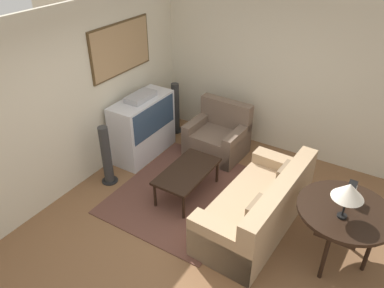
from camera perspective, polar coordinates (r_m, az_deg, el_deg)
The scene contains 13 objects.
ground_plane at distance 5.21m, azimuth 0.41°, elevation -13.09°, with size 12.00×12.00×0.00m, color brown.
wall_back at distance 5.63m, azimuth -18.34°, elevation 5.88°, with size 12.00×0.10×2.70m.
wall_right at distance 6.52m, azimuth 12.77°, elevation 10.16°, with size 0.06×12.00×2.70m.
area_rug at distance 5.81m, azimuth -1.13°, elevation -7.34°, with size 2.24×1.85×0.01m.
tv at distance 6.49m, azimuth -7.46°, elevation 2.67°, with size 1.19×0.53×1.15m.
couch at distance 5.13m, azimuth 10.06°, elevation -9.64°, with size 1.98×0.98×0.87m.
armchair at distance 6.58m, azimuth 3.96°, elevation 0.96°, with size 0.83×0.97×0.92m.
coffee_table at distance 5.55m, azimuth -0.72°, elevation -4.38°, with size 1.07×0.58×0.44m.
console_table at distance 4.72m, azimuth 22.28°, elevation -9.80°, with size 1.09×1.09×0.80m.
table_lamp at distance 4.34m, azimuth 22.79°, elevation -6.66°, with size 0.35×0.35×0.46m.
mantel_clock at distance 4.76m, azimuth 23.06°, elevation -6.67°, with size 0.16×0.10×0.23m.
speaker_tower_left at distance 5.91m, azimuth -12.89°, elevation -1.92°, with size 0.25×0.25×0.99m.
speaker_tower_right at distance 7.18m, azimuth -2.53°, elevation 5.29°, with size 0.25×0.25×0.99m.
Camera 1 is at (-3.15, -1.90, 3.68)m, focal length 35.00 mm.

